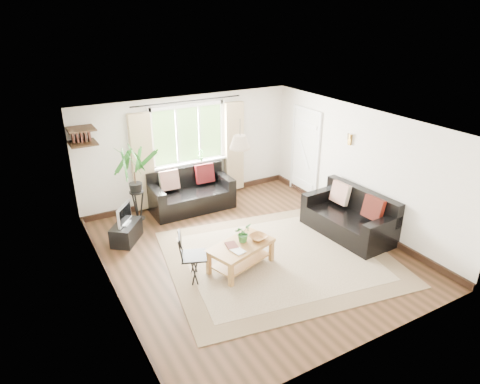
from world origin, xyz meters
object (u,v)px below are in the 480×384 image
sofa_back (191,191)px  folding_chair (194,257)px  sofa_right (348,215)px  tv_stand (126,232)px  coffee_table (241,256)px  palm_stand (136,189)px

sofa_back → folding_chair: size_ratio=2.10×
sofa_right → tv_stand: bearing=-119.7°
sofa_right → tv_stand: sofa_right is taller
coffee_table → palm_stand: bearing=114.6°
sofa_back → sofa_right: (2.19, -2.60, -0.00)m
sofa_right → coffee_table: bearing=-93.8°
sofa_back → tv_stand: (-1.67, -0.73, -0.23)m
sofa_back → tv_stand: 1.83m
palm_stand → folding_chair: palm_stand is taller
sofa_right → folding_chair: folding_chair is taller
sofa_back → palm_stand: 1.37m
coffee_table → tv_stand: size_ratio=1.62×
sofa_back → palm_stand: (-1.27, -0.27, 0.42)m
sofa_right → palm_stand: bearing=-127.7°
tv_stand → coffee_table: bearing=-103.9°
palm_stand → folding_chair: (0.23, -2.24, -0.42)m
tv_stand → folding_chair: 1.91m
tv_stand → sofa_right: bearing=-77.6°
sofa_right → folding_chair: bearing=-95.3°
sofa_right → coffee_table: (-2.40, 0.00, -0.19)m
sofa_back → tv_stand: size_ratio=2.58×
folding_chair → tv_stand: bearing=40.4°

